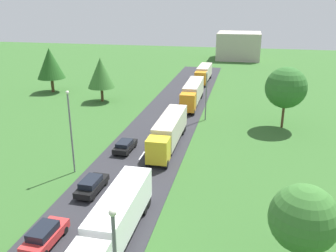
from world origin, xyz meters
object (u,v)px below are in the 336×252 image
Objects in this scene: truck_lead at (115,220)px; truck_fourth at (204,73)px; lamppost_second at (71,129)px; tree_oak at (101,73)px; tree_birch at (50,63)px; distant_building at (239,46)px; tree_maple at (286,88)px; lamppost_third at (206,93)px; tree_pine at (304,219)px; truck_second at (169,130)px; car_fourth at (125,146)px; truck_third at (193,92)px; car_third at (92,185)px; car_second at (45,235)px.

truck_lead is 59.06m from truck_fourth.
lamppost_second reaches higher than tree_oak.
distant_building is (35.57, 52.05, -1.71)m from tree_birch.
lamppost_second is 29.10m from tree_oak.
tree_maple is (31.30, -8.06, 0.67)m from tree_oak.
lamppost_third is 63.82m from distant_building.
tree_pine is at bearing -73.24° from lamppost_third.
car_fourth is at bearing -150.06° from truck_second.
car_third is (-4.99, -33.02, -1.39)m from truck_third.
tree_maple is (11.41, -1.06, 1.69)m from lamppost_third.
tree_pine is at bearing -45.00° from car_fourth.
tree_oak reaches higher than car_fourth.
distant_building reaches higher than car_second.
tree_maple is 1.29× the size of tree_pine.
tree_maple is at bearing -32.54° from truck_third.
tree_pine is at bearing -86.02° from distant_building.
tree_maple reaches higher than distant_building.
tree_maple is at bearing -16.21° from tree_birch.
tree_oak is at bearing -175.52° from truck_third.
truck_second is at bearing -89.74° from truck_fourth.
tree_oak is (-16.52, 18.63, 3.14)m from truck_second.
tree_birch is at bearing -124.35° from distant_building.
tree_birch is at bearing 163.79° from tree_maple.
tree_pine is at bearing -57.84° from truck_second.
lamppost_third is (3.27, 31.63, 2.21)m from truck_lead.
tree_birch is 1.28× the size of tree_pine.
car_third is 0.60× the size of lamppost_third.
lamppost_second reaches higher than tree_birch.
lamppost_third is (8.29, 14.47, 3.50)m from car_fourth.
tree_oak is at bearing 118.37° from car_fourth.
tree_birch is (-28.92, -15.73, 3.74)m from truck_fourth.
truck_fourth is 1.70× the size of tree_pine.
distant_building is (6.47, 75.37, 1.94)m from truck_second.
tree_pine is at bearing -72.28° from truck_third.
tree_pine is at bearing -28.10° from lamppost_second.
truck_fourth is 1.29× the size of lamppost_second.
tree_birch is (-12.58, 4.69, 0.51)m from tree_oak.
lamppost_second is at bearing -139.47° from tree_maple.
car_third is 0.66× the size of tree_pine.
tree_birch is at bearing 118.24° from car_second.
truck_lead is 0.93× the size of truck_second.
truck_lead is at bearing -95.91° from lamppost_third.
truck_second is at bearing -94.91° from distant_building.
car_fourth is at bearing 90.24° from car_third.
truck_lead reaches higher than car_third.
tree_birch is at bearing 133.68° from tree_pine.
lamppost_third is at bearing 84.09° from truck_lead.
car_second is (-4.95, -60.35, -1.18)m from truck_fourth.
truck_third is at bearing 82.76° from car_second.
lamppost_second is 86.04m from distant_building.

